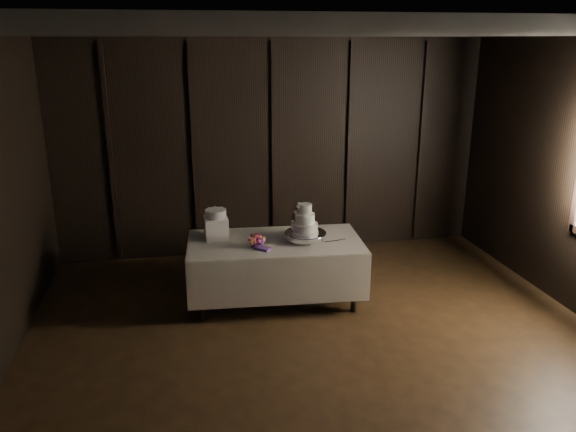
{
  "coord_description": "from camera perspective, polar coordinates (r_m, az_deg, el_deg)",
  "views": [
    {
      "loc": [
        -1.3,
        -4.17,
        2.97
      ],
      "look_at": [
        -0.13,
        1.79,
        1.05
      ],
      "focal_mm": 35.0,
      "sensor_mm": 36.0,
      "label": 1
    }
  ],
  "objects": [
    {
      "name": "cake_stand",
      "position": [
        6.45,
        1.77,
        -2.07
      ],
      "size": [
        0.6,
        0.6,
        0.09
      ],
      "primitive_type": "cylinder",
      "rotation": [
        0.0,
        0.0,
        -0.28
      ],
      "color": "silver",
      "rests_on": "display_table"
    },
    {
      "name": "room",
      "position": [
        4.61,
        5.86,
        -1.15
      ],
      "size": [
        6.08,
        7.08,
        3.08
      ],
      "color": "black",
      "rests_on": "ground"
    },
    {
      "name": "wedding_cake",
      "position": [
        6.38,
        1.59,
        -0.6
      ],
      "size": [
        0.33,
        0.29,
        0.34
      ],
      "rotation": [
        0.0,
        0.0,
        -0.37
      ],
      "color": "white",
      "rests_on": "cake_stand"
    },
    {
      "name": "small_cake",
      "position": [
        6.48,
        -7.35,
        0.24
      ],
      "size": [
        0.3,
        0.3,
        0.1
      ],
      "primitive_type": "cylinder",
      "rotation": [
        0.0,
        0.0,
        -0.31
      ],
      "color": "white",
      "rests_on": "box_pedestal"
    },
    {
      "name": "display_table",
      "position": [
        6.56,
        -1.29,
        -5.35
      ],
      "size": [
        2.06,
        1.18,
        0.76
      ],
      "rotation": [
        0.0,
        0.0,
        -0.07
      ],
      "color": "beige",
      "rests_on": "ground"
    },
    {
      "name": "cake_knife",
      "position": [
        6.4,
        3.96,
        -2.63
      ],
      "size": [
        0.37,
        0.06,
        0.01
      ],
      "primitive_type": "cube",
      "rotation": [
        0.0,
        0.0,
        0.1
      ],
      "color": "silver",
      "rests_on": "display_table"
    },
    {
      "name": "bouquet",
      "position": [
        6.25,
        -3.24,
        -2.59
      ],
      "size": [
        0.46,
        0.47,
        0.18
      ],
      "primitive_type": null,
      "rotation": [
        0.0,
        0.0,
        -0.72
      ],
      "color": "#DC5456",
      "rests_on": "display_table"
    },
    {
      "name": "box_pedestal",
      "position": [
        6.53,
        -7.3,
        -1.22
      ],
      "size": [
        0.27,
        0.27,
        0.25
      ],
      "primitive_type": "cube",
      "rotation": [
        0.0,
        0.0,
        0.04
      ],
      "color": "white",
      "rests_on": "display_table"
    }
  ]
}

